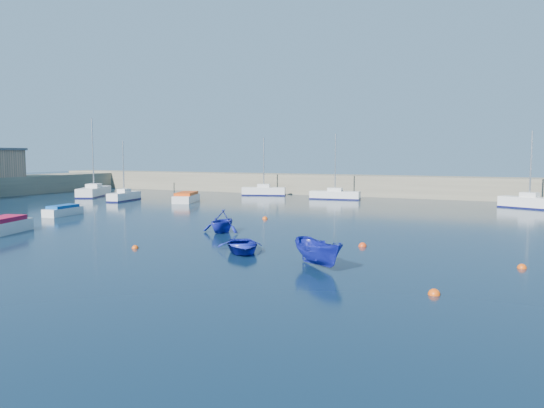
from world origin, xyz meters
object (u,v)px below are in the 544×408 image
at_px(sailboat_7, 529,202).
at_px(dinghy_right, 319,253).
at_px(sailboat_6, 335,195).
at_px(motorboat_2, 186,197).
at_px(sailboat_3, 124,196).
at_px(motorboat_1, 63,211).
at_px(dinghy_center, 242,246).
at_px(dinghy_left, 222,221).
at_px(motorboat_0, 0,226).
at_px(sailboat_4, 94,191).
at_px(sailboat_5, 264,191).

xyz_separation_m(sailboat_7, dinghy_right, (-9.26, -34.25, 0.06)).
xyz_separation_m(sailboat_6, motorboat_2, (-13.83, -10.45, -0.02)).
relative_size(sailboat_3, motorboat_1, 1.77).
bearing_deg(dinghy_center, sailboat_7, 32.03).
bearing_deg(sailboat_7, dinghy_left, 167.16).
height_order(motorboat_0, motorboat_1, motorboat_0).
distance_m(sailboat_3, motorboat_2, 7.52).
relative_size(sailboat_4, motorboat_1, 2.55).
bearing_deg(sailboat_3, dinghy_left, -45.82).
distance_m(sailboat_7, dinghy_left, 32.76).
bearing_deg(sailboat_3, motorboat_1, -79.37).
bearing_deg(sailboat_6, sailboat_4, 99.95).
height_order(sailboat_3, dinghy_right, sailboat_3).
relative_size(sailboat_6, dinghy_left, 2.60).
xyz_separation_m(sailboat_7, dinghy_left, (-19.04, -26.66, 0.15)).
bearing_deg(motorboat_1, sailboat_4, 121.12).
height_order(sailboat_3, dinghy_left, sailboat_3).
relative_size(motorboat_0, dinghy_center, 1.48).
bearing_deg(motorboat_0, sailboat_4, 106.44).
bearing_deg(motorboat_0, dinghy_right, -18.44).
xyz_separation_m(sailboat_5, sailboat_7, (30.85, -3.86, 0.04)).
height_order(sailboat_7, dinghy_left, sailboat_7).
height_order(sailboat_4, dinghy_center, sailboat_4).
distance_m(motorboat_2, dinghy_right, 36.12).
relative_size(motorboat_1, motorboat_2, 0.68).
bearing_deg(motorboat_1, sailboat_5, 72.25).
height_order(sailboat_3, motorboat_0, sailboat_3).
distance_m(sailboat_7, motorboat_2, 35.46).
height_order(sailboat_6, dinghy_center, sailboat_6).
relative_size(sailboat_5, dinghy_left, 2.52).
xyz_separation_m(dinghy_center, dinghy_left, (-4.71, 5.83, 0.41)).
bearing_deg(sailboat_5, sailboat_3, 123.98).
relative_size(sailboat_5, motorboat_0, 1.41).
distance_m(sailboat_3, dinghy_left, 28.12).
bearing_deg(dinghy_right, motorboat_0, 127.12).
height_order(motorboat_0, motorboat_2, motorboat_0).
distance_m(sailboat_5, motorboat_0, 37.40).
xyz_separation_m(motorboat_2, dinghy_right, (25.20, -25.88, 0.17)).
distance_m(sailboat_3, dinghy_right, 40.49).
bearing_deg(dinghy_center, dinghy_right, -53.33).
bearing_deg(motorboat_2, sailboat_3, 173.25).
xyz_separation_m(sailboat_3, motorboat_2, (7.32, 1.74, -0.03)).
bearing_deg(dinghy_center, motorboat_0, 149.14).
relative_size(motorboat_2, dinghy_right, 1.60).
bearing_deg(dinghy_left, motorboat_1, 167.63).
relative_size(motorboat_0, motorboat_1, 1.37).
bearing_deg(sailboat_3, sailboat_6, 20.19).
bearing_deg(sailboat_7, dinghy_right, -172.44).
height_order(motorboat_2, dinghy_right, dinghy_right).
relative_size(dinghy_center, dinghy_right, 1.00).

